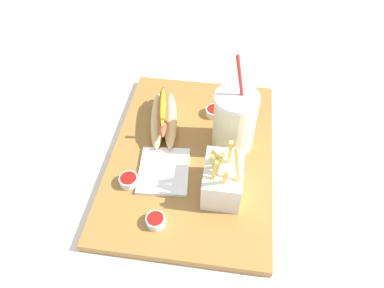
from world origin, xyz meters
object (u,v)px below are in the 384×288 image
Objects in this scene: soda_cup at (234,121)px; ketchup_cup_1 at (214,111)px; napkin_stack at (164,171)px; hot_dog_1 at (164,118)px; ketchup_cup_2 at (129,180)px; fries_basket at (223,179)px; ketchup_cup_3 at (156,220)px.

soda_cup reaches higher than ketchup_cup_1.
soda_cup is at bearing -150.50° from ketchup_cup_1.
ketchup_cup_1 is 0.33× the size of napkin_stack.
hot_dog_1 reaches higher than ketchup_cup_2.
fries_basket is (-0.13, 0.01, -0.03)m from soda_cup.
fries_basket is at bearing -170.32° from ketchup_cup_1.
ketchup_cup_1 is 1.10× the size of ketchup_cup_3.
ketchup_cup_2 is 0.07m from napkin_stack.
hot_dog_1 is at bearing -12.65° from ketchup_cup_2.
fries_basket is 0.13m from napkin_stack.
ketchup_cup_2 reaches higher than napkin_stack.
napkin_stack is (0.03, 0.12, -0.03)m from fries_basket.
napkin_stack is (0.12, 0.01, -0.01)m from ketchup_cup_3.
soda_cup is at bearing -53.36° from napkin_stack.
napkin_stack is (-0.19, 0.09, -0.01)m from ketchup_cup_1.
ketchup_cup_3 is at bearing -172.51° from hot_dog_1.
ketchup_cup_1 is 0.27m from ketchup_cup_2.
soda_cup is at bearing -55.13° from ketchup_cup_2.
ketchup_cup_1 and ketchup_cup_2 have the same top height.
soda_cup is at bearing -102.00° from hot_dog_1.
soda_cup is 1.64× the size of fries_basket.
fries_basket reaches higher than ketchup_cup_1.
fries_basket reaches higher than ketchup_cup_2.
ketchup_cup_1 is 0.31m from ketchup_cup_3.
napkin_stack is at bearing -169.20° from hot_dog_1.
soda_cup reaches higher than fries_basket.
hot_dog_1 is at bearing 42.29° from fries_basket.
hot_dog_1 is 0.14m from napkin_stack.
napkin_stack is (-0.13, -0.03, -0.02)m from hot_dog_1.
soda_cup is 0.17m from hot_dog_1.
soda_cup is 5.92× the size of ketchup_cup_2.
fries_basket is 0.15m from ketchup_cup_3.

